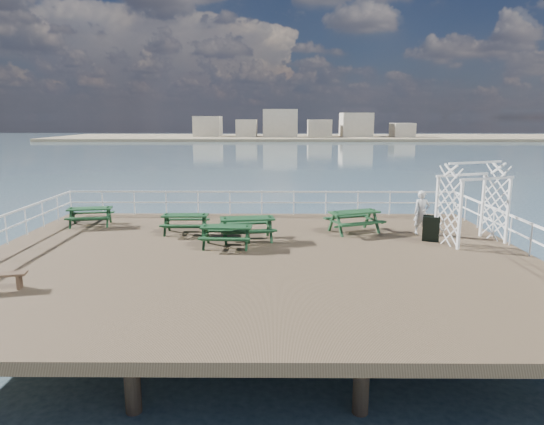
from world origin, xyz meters
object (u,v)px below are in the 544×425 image
Objects in this scene: picnic_table_a at (90,213)px; picnic_table_e at (226,232)px; picnic_table_b at (185,220)px; picnic_table_d at (247,224)px; picnic_table_c at (354,217)px; trellis_arbor at (472,207)px; person at (422,213)px.

picnic_table_e reaches higher than picnic_table_a.
picnic_table_e is at bearing -48.74° from picnic_table_b.
picnic_table_d is at bearing -23.32° from picnic_table_b.
picnic_table_d reaches higher than picnic_table_c.
person is at bearing 114.88° from trellis_arbor.
picnic_table_d is 1.30× the size of person.
picnic_table_a is at bearing 171.98° from person.
trellis_arbor is at bearing -7.77° from picnic_table_b.
picnic_table_e is 8.72m from trellis_arbor.
picnic_table_a is at bearing 153.15° from picnic_table_c.
picnic_table_d is at bearing 58.06° from picnic_table_e.
picnic_table_c reaches higher than picnic_table_b.
person is (6.62, 1.02, 0.23)m from picnic_table_d.
picnic_table_c is 1.31× the size of picnic_table_e.
picnic_table_b is 9.07m from person.
trellis_arbor is (8.66, 0.69, 0.75)m from picnic_table_e.
person is (9.07, -0.00, 0.30)m from picnic_table_b.
person reaches higher than picnic_table_e.
picnic_table_c is 4.29m from picnic_table_d.
person is (13.25, -1.37, 0.30)m from picnic_table_a.
picnic_table_c is 4.26m from trellis_arbor.
picnic_table_b is at bearing 177.87° from person.
picnic_table_b is 10.55m from trellis_arbor.
picnic_table_e is (-0.66, -0.96, -0.07)m from picnic_table_d.
picnic_table_c is 2.55m from person.
picnic_table_a is 13.33m from person.
picnic_table_c is at bearing 1.71° from picnic_table_b.
picnic_table_a is 1.17× the size of person.
picnic_table_e is at bearing -175.61° from picnic_table_c.
picnic_table_e is 1.08× the size of person.
trellis_arbor is 1.94m from person.
picnic_table_b is 0.97× the size of picnic_table_e.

